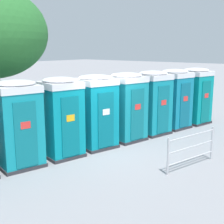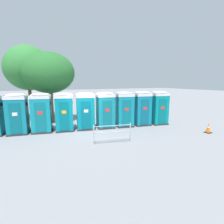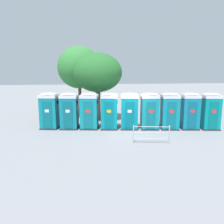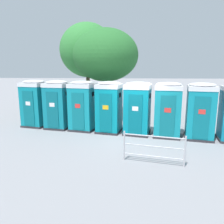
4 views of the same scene
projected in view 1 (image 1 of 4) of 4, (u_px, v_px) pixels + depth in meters
ground_plane at (104, 149)px, 10.69m from camera, size 120.00×120.00×0.00m
portapotty_2 at (18, 124)px, 8.99m from camera, size 1.45×1.43×2.54m
portapotty_3 at (61, 117)px, 9.85m from camera, size 1.37×1.40×2.54m
portapotty_4 at (96, 111)px, 10.75m from camera, size 1.44×1.43×2.54m
portapotty_5 at (127, 106)px, 11.61m from camera, size 1.41×1.40×2.54m
portapotty_6 at (153, 102)px, 12.49m from camera, size 1.42×1.41×2.54m
portapotty_7 at (174, 98)px, 13.41m from camera, size 1.38×1.39×2.54m
portapotty_8 at (195, 96)px, 14.25m from camera, size 1.38×1.40×2.54m
event_barrier at (191, 148)px, 9.07m from camera, size 2.01×0.49×1.05m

